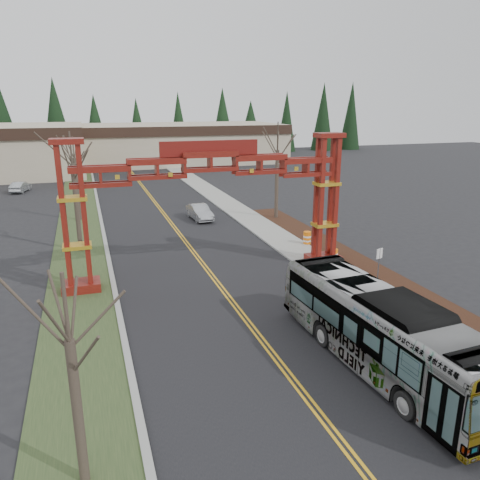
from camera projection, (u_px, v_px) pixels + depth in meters
name	position (u px, v px, depth m)	size (l,w,h in m)	color
road	(189.00, 246.00, 36.56)	(12.00, 110.00, 0.02)	black
lane_line_left	(187.00, 246.00, 36.52)	(0.12, 100.00, 0.01)	gold
lane_line_right	(190.00, 245.00, 36.59)	(0.12, 100.00, 0.01)	gold
curb_right	(262.00, 238.00, 38.40)	(0.30, 110.00, 0.15)	#9D9E99
sidewalk_right	(278.00, 237.00, 38.84)	(2.60, 110.00, 0.14)	gray
landscape_strip	(427.00, 303.00, 25.97)	(2.60, 50.00, 0.12)	black
grass_median	(81.00, 255.00, 34.13)	(4.00, 110.00, 0.08)	#2C4120
curb_left	(107.00, 253.00, 34.68)	(0.30, 110.00, 0.15)	#9D9E99
gateway_arch	(210.00, 184.00, 28.50)	(18.20, 1.60, 8.90)	#5B110B
retail_building_east	(177.00, 143.00, 88.65)	(38.00, 20.30, 7.00)	#B5A98A
conifer_treeline	(119.00, 125.00, 95.83)	(116.10, 5.60, 13.00)	black
transit_bus	(381.00, 330.00, 19.39)	(2.82, 12.05, 3.36)	#A7AAAF
silver_sedan	(200.00, 212.00, 44.67)	(1.53, 4.38, 1.44)	#A5A8AD
parked_car_far_a	(20.00, 187.00, 58.59)	(1.41, 4.03, 1.33)	#A7ACAF
bare_tree_median_near	(69.00, 341.00, 12.51)	(2.94, 2.94, 6.56)	#382D26
bare_tree_median_mid	(72.00, 165.00, 33.39)	(3.46, 3.46, 8.84)	#382D26
bare_tree_median_far	(74.00, 159.00, 42.81)	(2.97, 2.97, 7.85)	#382D26
bare_tree_right_far	(277.00, 151.00, 43.48)	(3.47, 3.47, 8.82)	#382D26
street_sign	(379.00, 259.00, 28.38)	(0.51, 0.21, 2.29)	#3F3F44
barrel_south	(334.00, 256.00, 32.61)	(0.53, 0.53, 0.99)	orange
barrel_mid	(331.00, 249.00, 34.09)	(0.57, 0.57, 1.06)	orange
barrel_north	(307.00, 239.00, 36.55)	(0.60, 0.60, 1.11)	orange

